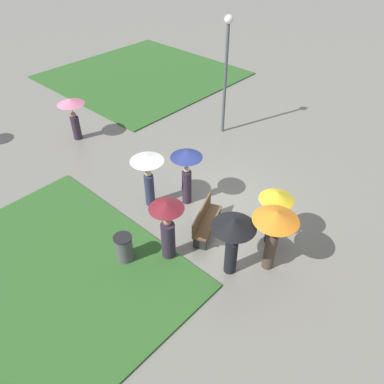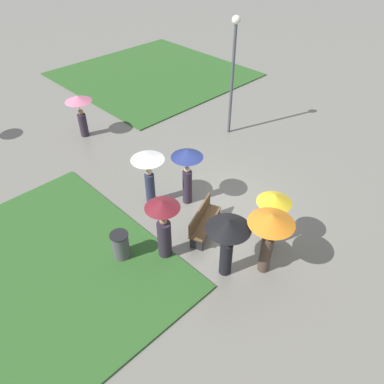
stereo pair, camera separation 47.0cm
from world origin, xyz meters
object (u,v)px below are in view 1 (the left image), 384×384
(trash_bin, at_px, (124,248))
(crowd_person_white, at_px, (148,170))
(crowd_person_navy, at_px, (187,164))
(lamp_post, at_px, (226,62))
(crowd_person_orange, at_px, (275,225))
(park_bench, at_px, (205,220))
(crowd_person_black, at_px, (233,232))
(lone_walker_mid_plaza, at_px, (72,110))
(crowd_person_yellow, at_px, (275,206))
(crowd_person_maroon, at_px, (167,224))

(trash_bin, relative_size, crowd_person_white, 0.46)
(crowd_person_navy, bearing_deg, lamp_post, 107.69)
(crowd_person_orange, bearing_deg, park_bench, 86.46)
(crowd_person_white, relative_size, crowd_person_black, 1.00)
(lone_walker_mid_plaza, bearing_deg, crowd_person_white, 154.78)
(crowd_person_white, relative_size, crowd_person_navy, 0.94)
(crowd_person_yellow, distance_m, lone_walker_mid_plaza, 9.04)
(crowd_person_white, xyz_separation_m, crowd_person_maroon, (-1.17, -2.03, -0.12))
(park_bench, xyz_separation_m, crowd_person_yellow, (0.98, -1.62, 0.87))
(lamp_post, bearing_deg, crowd_person_white, -166.43)
(lone_walker_mid_plaza, bearing_deg, trash_bin, 139.55)
(crowd_person_orange, relative_size, crowd_person_navy, 0.98)
(park_bench, height_order, crowd_person_white, crowd_person_white)
(crowd_person_maroon, relative_size, crowd_person_navy, 0.99)
(crowd_person_white, bearing_deg, trash_bin, -118.74)
(park_bench, bearing_deg, lone_walker_mid_plaza, 62.94)
(lamp_post, relative_size, lone_walker_mid_plaza, 2.63)
(trash_bin, relative_size, crowd_person_orange, 0.44)
(park_bench, relative_size, crowd_person_maroon, 0.82)
(crowd_person_maroon, height_order, crowd_person_yellow, crowd_person_maroon)
(lamp_post, bearing_deg, crowd_person_navy, -154.86)
(crowd_person_orange, relative_size, crowd_person_black, 1.05)
(crowd_person_yellow, height_order, lone_walker_mid_plaza, crowd_person_yellow)
(crowd_person_white, distance_m, crowd_person_navy, 1.19)
(lamp_post, height_order, crowd_person_yellow, lamp_post)
(lamp_post, distance_m, lone_walker_mid_plaza, 6.23)
(crowd_person_black, height_order, crowd_person_yellow, crowd_person_black)
(crowd_person_navy, height_order, lone_walker_mid_plaza, crowd_person_navy)
(park_bench, distance_m, crowd_person_orange, 2.36)
(lamp_post, distance_m, crowd_person_white, 5.66)
(crowd_person_navy, relative_size, lone_walker_mid_plaza, 1.14)
(lamp_post, relative_size, crowd_person_yellow, 2.55)
(crowd_person_yellow, bearing_deg, trash_bin, 110.19)
(park_bench, height_order, crowd_person_navy, crowd_person_navy)
(park_bench, relative_size, trash_bin, 1.86)
(crowd_person_orange, xyz_separation_m, lone_walker_mid_plaza, (0.41, 9.51, -0.25))
(park_bench, height_order, crowd_person_yellow, crowd_person_yellow)
(lamp_post, xyz_separation_m, trash_bin, (-7.35, -2.52, -2.50))
(crowd_person_maroon, bearing_deg, lamp_post, -98.21)
(lone_walker_mid_plaza, bearing_deg, park_bench, 158.89)
(trash_bin, xyz_separation_m, crowd_person_navy, (2.95, 0.46, 1.03))
(lamp_post, bearing_deg, crowd_person_orange, -131.60)
(crowd_person_black, relative_size, crowd_person_navy, 0.94)
(lamp_post, distance_m, crowd_person_black, 7.65)
(crowd_person_maroon, height_order, crowd_person_navy, crowd_person_navy)
(lamp_post, xyz_separation_m, crowd_person_maroon, (-6.45, -3.31, -1.71))
(crowd_person_white, distance_m, crowd_person_orange, 4.27)
(crowd_person_yellow, bearing_deg, park_bench, 88.95)
(crowd_person_maroon, xyz_separation_m, crowd_person_navy, (2.05, 1.24, 0.24))
(lone_walker_mid_plaza, bearing_deg, crowd_person_yellow, 165.90)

